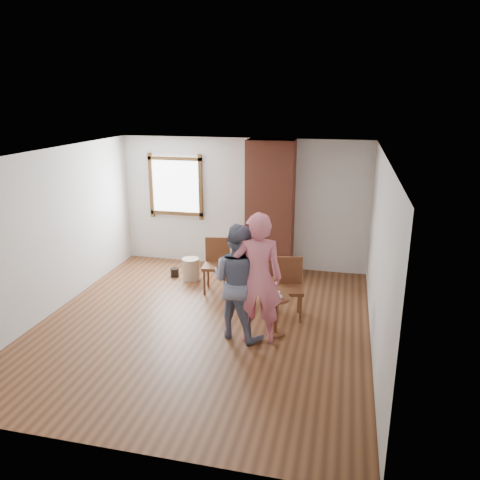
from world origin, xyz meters
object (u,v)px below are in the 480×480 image
(dining_chair_left, at_px, (217,262))
(person_pink, at_px, (258,279))
(stoneware_crock, at_px, (191,269))
(dining_chair_right, at_px, (289,284))
(man, at_px, (238,281))
(side_table, at_px, (276,309))

(dining_chair_left, distance_m, person_pink, 2.00)
(stoneware_crock, distance_m, dining_chair_right, 2.31)
(dining_chair_right, bearing_deg, stoneware_crock, 140.19)
(dining_chair_right, height_order, man, man)
(dining_chair_left, relative_size, dining_chair_right, 1.01)
(dining_chair_left, bearing_deg, stoneware_crock, 143.72)
(stoneware_crock, relative_size, dining_chair_right, 0.44)
(man, height_order, person_pink, person_pink)
(stoneware_crock, bearing_deg, person_pink, -50.02)
(dining_chair_right, bearing_deg, person_pink, -120.77)
(dining_chair_right, xyz_separation_m, man, (-0.62, -0.82, 0.32))
(side_table, relative_size, person_pink, 0.32)
(person_pink, bearing_deg, side_table, -146.28)
(side_table, xyz_separation_m, man, (-0.53, -0.15, 0.45))
(stoneware_crock, height_order, man, man)
(man, distance_m, person_pink, 0.32)
(side_table, xyz_separation_m, person_pink, (-0.23, -0.23, 0.55))
(dining_chair_right, height_order, person_pink, person_pink)
(dining_chair_left, bearing_deg, dining_chair_right, -33.90)
(side_table, bearing_deg, dining_chair_right, 81.96)
(man, bearing_deg, dining_chair_right, -108.03)
(dining_chair_left, bearing_deg, person_pink, -63.02)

